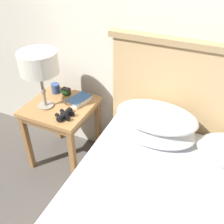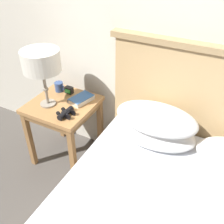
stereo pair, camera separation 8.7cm
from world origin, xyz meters
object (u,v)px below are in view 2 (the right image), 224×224
(nightstand, at_px, (63,112))
(table_lamp, at_px, (41,62))
(alarm_clock, at_px, (69,90))
(binoculars_pair, at_px, (66,113))
(coffee_mug, at_px, (59,87))
(book_on_nightstand, at_px, (81,99))

(nightstand, relative_size, table_lamp, 1.30)
(table_lamp, bearing_deg, alarm_clock, 77.56)
(table_lamp, bearing_deg, binoculars_pair, -15.55)
(alarm_clock, bearing_deg, binoculars_pair, -59.28)
(alarm_clock, bearing_deg, nightstand, -76.22)
(nightstand, xyz_separation_m, binoculars_pair, (0.14, -0.13, 0.11))
(coffee_mug, bearing_deg, nightstand, -47.73)
(nightstand, bearing_deg, table_lamp, -142.42)
(alarm_clock, bearing_deg, book_on_nightstand, -20.25)
(nightstand, height_order, book_on_nightstand, book_on_nightstand)
(book_on_nightstand, distance_m, coffee_mug, 0.27)
(alarm_clock, bearing_deg, table_lamp, -102.44)
(nightstand, relative_size, binoculars_pair, 3.83)
(book_on_nightstand, xyz_separation_m, coffee_mug, (-0.27, 0.05, 0.02))
(binoculars_pair, distance_m, alarm_clock, 0.34)
(book_on_nightstand, xyz_separation_m, alarm_clock, (-0.17, 0.06, 0.01))
(binoculars_pair, relative_size, alarm_clock, 2.29)
(table_lamp, relative_size, binoculars_pair, 2.95)
(nightstand, xyz_separation_m, alarm_clock, (-0.04, 0.16, 0.12))
(alarm_clock, bearing_deg, coffee_mug, -174.41)
(table_lamp, relative_size, coffee_mug, 4.60)
(coffee_mug, distance_m, alarm_clock, 0.10)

